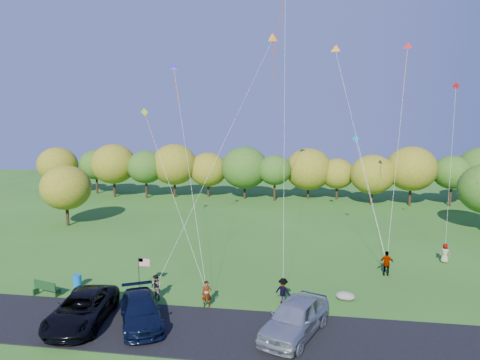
% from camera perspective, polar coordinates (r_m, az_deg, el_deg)
% --- Properties ---
extents(ground, '(140.00, 140.00, 0.00)m').
position_cam_1_polar(ground, '(29.20, -1.49, -16.08)').
color(ground, '#2D5C1A').
rests_on(ground, ground).
extents(asphalt_lane, '(44.00, 6.00, 0.06)m').
position_cam_1_polar(asphalt_lane, '(25.65, -3.17, -19.58)').
color(asphalt_lane, black).
rests_on(asphalt_lane, ground).
extents(treeline, '(76.65, 27.15, 8.22)m').
position_cam_1_polar(treeline, '(62.58, 3.43, 1.20)').
color(treeline, '#342313').
rests_on(treeline, ground).
extents(minivan_dark, '(3.69, 6.58, 1.74)m').
position_cam_1_polar(minivan_dark, '(27.73, -20.34, -15.83)').
color(minivan_dark, black).
rests_on(minivan_dark, asphalt_lane).
extents(minivan_navy, '(4.48, 5.94, 1.60)m').
position_cam_1_polar(minivan_navy, '(26.74, -13.09, -16.61)').
color(minivan_navy, black).
rests_on(minivan_navy, asphalt_lane).
extents(minivan_silver, '(4.39, 6.35, 2.01)m').
position_cam_1_polar(minivan_silver, '(25.03, 7.35, -17.72)').
color(minivan_silver, '#AAADB5').
rests_on(minivan_silver, asphalt_lane).
extents(flyer_a, '(0.72, 0.57, 1.73)m').
position_cam_1_polar(flyer_a, '(28.39, -4.46, -14.93)').
color(flyer_a, '#4C4C59').
rests_on(flyer_a, ground).
extents(flyer_b, '(1.04, 0.98, 1.71)m').
position_cam_1_polar(flyer_b, '(29.85, -11.12, -13.91)').
color(flyer_b, '#4C4C59').
rests_on(flyer_b, ground).
extents(flyer_c, '(1.27, 1.02, 1.72)m').
position_cam_1_polar(flyer_c, '(28.92, 5.77, -14.51)').
color(flyer_c, '#4C4C59').
rests_on(flyer_c, ground).
extents(flyer_d, '(1.15, 0.51, 1.95)m').
position_cam_1_polar(flyer_d, '(35.41, 18.98, -10.48)').
color(flyer_d, '#4C4C59').
rests_on(flyer_d, ground).
extents(flyer_e, '(0.96, 0.82, 1.67)m').
position_cam_1_polar(flyer_e, '(40.38, 25.65, -8.78)').
color(flyer_e, '#4C4C59').
rests_on(flyer_e, ground).
extents(park_bench, '(1.91, 0.80, 1.08)m').
position_cam_1_polar(park_bench, '(32.80, -24.49, -12.98)').
color(park_bench, '#143816').
rests_on(park_bench, ground).
extents(trash_barrel, '(0.60, 0.60, 0.90)m').
position_cam_1_polar(trash_barrel, '(33.69, -20.88, -12.45)').
color(trash_barrel, '#0B5CB1').
rests_on(trash_barrel, ground).
extents(flag_assembly, '(0.84, 0.54, 2.27)m').
position_cam_1_polar(flag_assembly, '(31.60, -12.94, -11.12)').
color(flag_assembly, black).
rests_on(flag_assembly, ground).
extents(boulder_near, '(1.12, 0.88, 0.56)m').
position_cam_1_polar(boulder_near, '(30.38, 13.74, -14.76)').
color(boulder_near, '#9D9689').
rests_on(boulder_near, ground).
extents(boulder_far, '(0.99, 0.82, 0.51)m').
position_cam_1_polar(boulder_far, '(30.38, 14.16, -14.82)').
color(boulder_far, gray).
rests_on(boulder_far, ground).
extents(kites_aloft, '(27.64, 9.27, 14.32)m').
position_cam_1_polar(kites_aloft, '(41.88, 6.88, 18.16)').
color(kites_aloft, '#CE166B').
rests_on(kites_aloft, ground).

